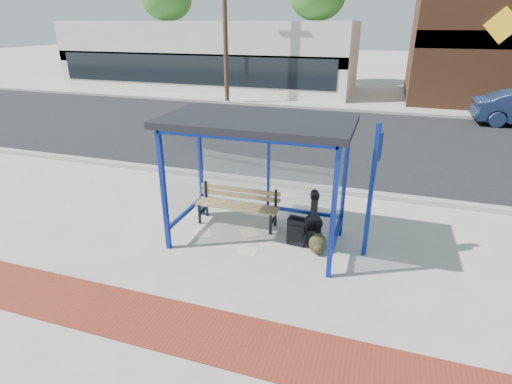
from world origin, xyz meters
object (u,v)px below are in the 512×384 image
(guitar_bag, at_px, (313,228))
(suitcase, at_px, (297,231))
(bench, at_px, (238,203))
(backpack, at_px, (318,244))

(guitar_bag, height_order, suitcase, guitar_bag)
(guitar_bag, xyz_separation_m, suitcase, (-0.30, 0.03, -0.13))
(bench, height_order, backpack, bench)
(bench, distance_m, guitar_bag, 1.73)
(guitar_bag, relative_size, backpack, 2.84)
(bench, distance_m, suitcase, 1.44)
(bench, xyz_separation_m, guitar_bag, (1.66, -0.48, -0.06))
(guitar_bag, bearing_deg, backpack, -76.80)
(suitcase, bearing_deg, backpack, -18.99)
(guitar_bag, distance_m, suitcase, 0.33)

